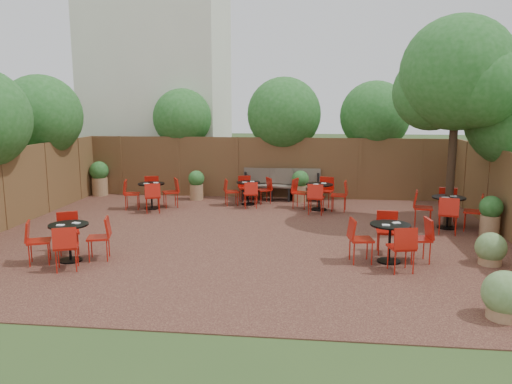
# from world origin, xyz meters

# --- Properties ---
(ground) EXTENTS (80.00, 80.00, 0.00)m
(ground) POSITION_xyz_m (0.00, 0.00, 0.00)
(ground) COLOR #354F23
(ground) RESTS_ON ground
(courtyard_paving) EXTENTS (12.00, 10.00, 0.02)m
(courtyard_paving) POSITION_xyz_m (0.00, 0.00, 0.01)
(courtyard_paving) COLOR #391A17
(courtyard_paving) RESTS_ON ground
(fence_back) EXTENTS (12.00, 0.08, 2.00)m
(fence_back) POSITION_xyz_m (0.00, 5.00, 1.00)
(fence_back) COLOR brown
(fence_back) RESTS_ON ground
(fence_left) EXTENTS (0.08, 10.00, 2.00)m
(fence_left) POSITION_xyz_m (-6.00, 0.00, 1.00)
(fence_left) COLOR brown
(fence_left) RESTS_ON ground
(neighbour_building) EXTENTS (5.00, 4.00, 8.00)m
(neighbour_building) POSITION_xyz_m (-4.50, 8.00, 4.00)
(neighbour_building) COLOR silver
(neighbour_building) RESTS_ON ground
(overhang_foliage) EXTENTS (15.98, 10.79, 2.68)m
(overhang_foliage) POSITION_xyz_m (-1.66, 2.25, 2.75)
(overhang_foliage) COLOR #215C1E
(overhang_foliage) RESTS_ON ground
(courtyard_tree) EXTENTS (2.87, 2.79, 5.17)m
(courtyard_tree) POSITION_xyz_m (4.92, 1.59, 3.66)
(courtyard_tree) COLOR black
(courtyard_tree) RESTS_ON courtyard_paving
(park_bench_left) EXTENTS (1.67, 0.72, 1.00)m
(park_bench_left) POSITION_xyz_m (0.05, 4.63, 0.54)
(park_bench_left) COLOR brown
(park_bench_left) RESTS_ON courtyard_paving
(park_bench_right) EXTENTS (1.66, 0.60, 1.01)m
(park_bench_right) POSITION_xyz_m (0.93, 4.63, 0.54)
(park_bench_right) COLOR brown
(park_bench_right) RESTS_ON courtyard_paving
(bistro_tables) EXTENTS (9.72, 7.46, 0.92)m
(bistro_tables) POSITION_xyz_m (0.64, 1.17, 0.46)
(bistro_tables) COLOR black
(bistro_tables) RESTS_ON courtyard_paving
(planters) EXTENTS (11.88, 4.58, 1.15)m
(planters) POSITION_xyz_m (-1.04, 3.72, 0.58)
(planters) COLOR #966F4B
(planters) RESTS_ON courtyard_paving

